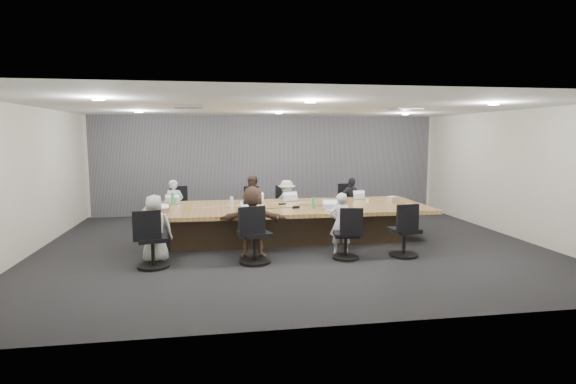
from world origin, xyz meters
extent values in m
cube|color=black|center=(0.00, 0.00, 0.00)|extent=(10.00, 8.00, 0.00)
cube|color=white|center=(0.00, 0.00, 2.80)|extent=(10.00, 8.00, 0.00)
cube|color=beige|center=(0.00, 4.00, 1.40)|extent=(10.00, 0.00, 2.80)
cube|color=beige|center=(0.00, -4.00, 1.40)|extent=(10.00, 0.00, 2.80)
cube|color=beige|center=(-5.00, 0.00, 1.40)|extent=(0.00, 8.00, 2.80)
cube|color=beige|center=(5.00, 0.00, 1.40)|extent=(0.00, 8.00, 2.80)
cube|color=slate|center=(0.00, 3.92, 1.40)|extent=(9.80, 0.04, 2.80)
cube|color=#36281A|center=(0.00, 0.50, 0.33)|extent=(4.80, 1.40, 0.66)
cube|color=#9E743E|center=(0.00, 0.50, 0.70)|extent=(6.00, 2.20, 0.08)
imported|color=silver|center=(-2.49, 1.85, 0.60)|extent=(0.48, 0.35, 1.20)
cube|color=#B2B2B7|center=(-2.49, 1.30, 0.75)|extent=(0.37, 0.29, 0.02)
imported|color=#332522|center=(-0.60, 1.85, 0.64)|extent=(0.66, 0.53, 1.28)
cube|color=#B2B2B7|center=(-0.60, 1.30, 0.75)|extent=(0.32, 0.22, 0.02)
imported|color=#B4B4B4|center=(0.21, 1.85, 0.58)|extent=(0.82, 0.57, 1.16)
cube|color=#B2B2B7|center=(0.21, 1.30, 0.75)|extent=(0.40, 0.32, 0.02)
imported|color=black|center=(1.84, 1.85, 0.60)|extent=(0.75, 0.44, 1.20)
cube|color=#B2B2B7|center=(1.84, 1.30, 0.75)|extent=(0.31, 0.24, 0.02)
imported|color=#A5A8A5|center=(-2.59, -0.85, 0.61)|extent=(0.61, 0.42, 1.21)
cube|color=#8C6647|center=(-2.59, -0.30, 0.75)|extent=(0.37, 0.29, 0.02)
imported|color=brown|center=(-0.86, -0.85, 0.67)|extent=(1.29, 0.56, 1.34)
cube|color=#B2B2B7|center=(-0.86, -0.30, 0.75)|extent=(0.37, 0.29, 0.02)
imported|color=silver|center=(0.81, -0.85, 0.59)|extent=(0.47, 0.35, 1.18)
cube|color=#B2B2B7|center=(0.81, -0.30, 0.75)|extent=(0.35, 0.27, 0.02)
cylinder|color=#369E57|center=(-2.45, 1.05, 0.87)|extent=(0.09, 0.09, 0.26)
cylinder|color=#369E57|center=(0.46, 0.01, 0.86)|extent=(0.09, 0.09, 0.24)
cylinder|color=silver|center=(-1.19, 0.42, 0.86)|extent=(0.09, 0.09, 0.24)
cylinder|color=white|center=(-0.73, 1.04, 0.78)|extent=(0.08, 0.08, 0.09)
cylinder|color=white|center=(1.85, 0.64, 0.79)|extent=(0.09, 0.09, 0.09)
cylinder|color=brown|center=(-2.65, 0.07, 0.80)|extent=(0.11, 0.11, 0.12)
cube|color=black|center=(-0.69, 0.01, 0.75)|extent=(0.16, 0.13, 0.03)
cube|color=black|center=(-0.08, 0.70, 0.75)|extent=(0.17, 0.14, 0.03)
cube|color=black|center=(0.12, 0.11, 0.77)|extent=(0.15, 0.06, 0.05)
cube|color=#B19F8E|center=(2.40, 0.55, 0.81)|extent=(0.31, 0.28, 0.14)
cube|color=orange|center=(2.62, 0.12, 0.76)|extent=(0.22, 0.22, 0.04)
camera|label=1|loc=(-1.52, -8.91, 2.23)|focal=28.00mm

